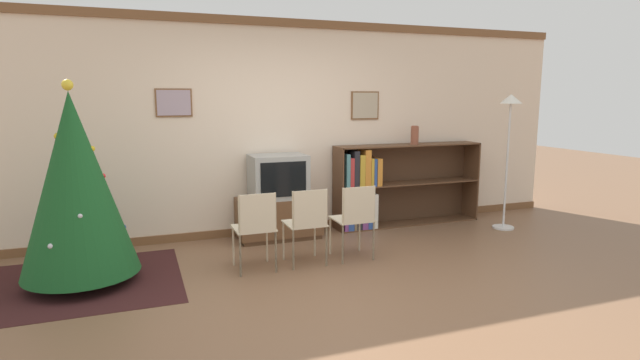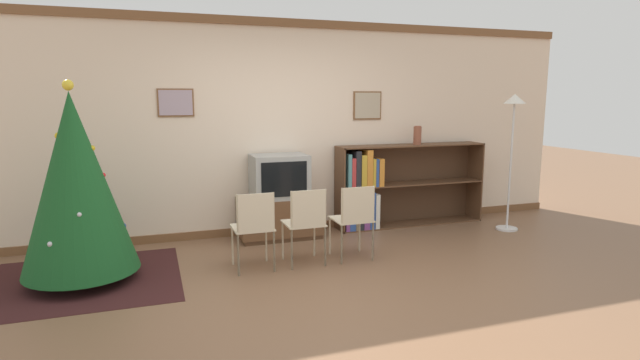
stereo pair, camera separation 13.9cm
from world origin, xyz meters
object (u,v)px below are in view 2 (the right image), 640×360
television (279,176)px  bookshelf (383,188)px  folding_chair_center (306,221)px  vase (417,135)px  standing_lamp (513,127)px  christmas_tree (76,184)px  folding_chair_right (354,217)px  folding_chair_left (254,226)px  tv_console (280,218)px

television → bookshelf: size_ratio=0.32×
folding_chair_center → vase: size_ratio=3.24×
folding_chair_center → vase: 2.35m
bookshelf → standing_lamp: (1.50, -0.68, 0.83)m
christmas_tree → folding_chair_right: 2.76m
folding_chair_center → bookshelf: size_ratio=0.39×
christmas_tree → bookshelf: size_ratio=0.90×
christmas_tree → folding_chair_center: bearing=-6.7°
standing_lamp → folding_chair_left: bearing=-171.9°
tv_console → bookshelf: bearing=3.1°
vase → television: bearing=-179.2°
folding_chair_right → standing_lamp: standing_lamp is taller
folding_chair_left → standing_lamp: (3.50, 0.50, 0.89)m
folding_chair_left → folding_chair_right: bearing=0.0°
folding_chair_left → bookshelf: bookshelf is taller
folding_chair_right → bookshelf: size_ratio=0.39×
tv_console → folding_chair_center: bearing=-90.0°
christmas_tree → folding_chair_left: size_ratio=2.31×
tv_console → bookshelf: size_ratio=0.49×
christmas_tree → folding_chair_center: size_ratio=2.31×
folding_chair_right → christmas_tree: bearing=174.6°
folding_chair_right → vase: bearing=39.1°
folding_chair_right → folding_chair_center: bearing=180.0°
christmas_tree → bookshelf: christmas_tree is taller
bookshelf → tv_console: bearing=-176.9°
tv_console → folding_chair_right: size_ratio=1.24×
bookshelf → standing_lamp: size_ratio=1.18×
tv_console → standing_lamp: bearing=-11.5°
television → standing_lamp: standing_lamp is taller
tv_console → christmas_tree: bearing=-158.7°
folding_chair_right → vase: 1.94m
vase → bookshelf: bearing=173.6°
folding_chair_center → folding_chair_right: (0.54, 0.00, 0.00)m
television → folding_chair_left: size_ratio=0.83×
folding_chair_center → folding_chair_right: 0.54m
christmas_tree → bookshelf: 3.75m
television → folding_chair_center: bearing=-90.0°
folding_chair_center → tv_console: bearing=90.0°
tv_console → folding_chair_left: folding_chair_left is taller
christmas_tree → television: (2.16, 0.84, -0.17)m
vase → standing_lamp: 1.22m
folding_chair_right → standing_lamp: bearing=11.6°
folding_chair_left → bookshelf: (2.00, 1.17, 0.07)m
folding_chair_left → standing_lamp: bearing=8.1°
christmas_tree → folding_chair_right: (2.70, -0.25, -0.48)m
bookshelf → christmas_tree: bearing=-165.7°
christmas_tree → tv_console: 2.42m
standing_lamp → tv_console: bearing=168.5°
folding_chair_center → folding_chair_right: same height
folding_chair_left → folding_chair_right: (1.09, 0.00, 0.00)m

